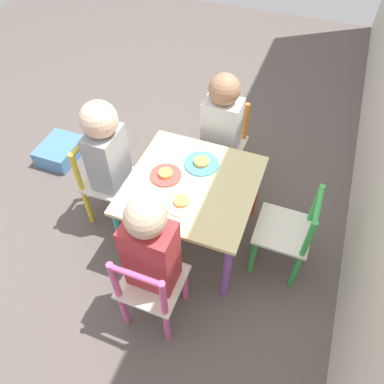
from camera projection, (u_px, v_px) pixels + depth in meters
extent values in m
plane|color=#5B514C|center=(192.00, 234.00, 2.10)|extent=(6.00, 6.00, 0.00)
cube|color=beige|center=(192.00, 185.00, 1.79)|extent=(0.61, 0.61, 0.02)
cylinder|color=#387AD1|center=(165.00, 165.00, 2.18)|extent=(0.04, 0.04, 0.41)
cylinder|color=teal|center=(121.00, 238.00, 1.85)|extent=(0.04, 0.04, 0.41)
cylinder|color=#DB3D38|center=(256.00, 189.00, 2.06)|extent=(0.04, 0.04, 0.41)
cylinder|color=#8E51BC|center=(227.00, 272.00, 1.72)|extent=(0.04, 0.04, 0.41)
cube|color=silver|center=(110.00, 180.00, 2.00)|extent=(0.26, 0.26, 0.02)
cylinder|color=yellow|center=(122.00, 217.00, 2.02)|extent=(0.03, 0.03, 0.27)
cylinder|color=yellow|center=(139.00, 189.00, 2.15)|extent=(0.03, 0.03, 0.27)
cylinder|color=yellow|center=(88.00, 206.00, 2.07)|extent=(0.03, 0.03, 0.27)
cylinder|color=yellow|center=(106.00, 180.00, 2.20)|extent=(0.03, 0.03, 0.27)
cylinder|color=yellow|center=(77.00, 173.00, 1.87)|extent=(0.03, 0.03, 0.26)
cylinder|color=yellow|center=(98.00, 146.00, 2.00)|extent=(0.03, 0.03, 0.26)
cylinder|color=yellow|center=(83.00, 143.00, 1.85)|extent=(0.21, 0.03, 0.02)
cube|color=silver|center=(153.00, 282.00, 1.61)|extent=(0.26, 0.26, 0.02)
cylinder|color=#E5599E|center=(185.00, 284.00, 1.76)|extent=(0.03, 0.03, 0.27)
cylinder|color=#E5599E|center=(144.00, 270.00, 1.81)|extent=(0.03, 0.03, 0.27)
cylinder|color=#E5599E|center=(167.00, 326.00, 1.63)|extent=(0.03, 0.03, 0.27)
cylinder|color=#E5599E|center=(124.00, 309.00, 1.68)|extent=(0.03, 0.03, 0.27)
cylinder|color=#E5599E|center=(164.00, 299.00, 1.43)|extent=(0.03, 0.03, 0.26)
cylinder|color=#E5599E|center=(115.00, 281.00, 1.48)|extent=(0.03, 0.03, 0.26)
cylinder|color=#E5599E|center=(135.00, 275.00, 1.37)|extent=(0.03, 0.21, 0.02)
cube|color=silver|center=(221.00, 146.00, 2.18)|extent=(0.26, 0.26, 0.02)
cylinder|color=orange|center=(197.00, 170.00, 2.25)|extent=(0.03, 0.03, 0.27)
cylinder|color=orange|center=(231.00, 179.00, 2.20)|extent=(0.03, 0.03, 0.27)
cylinder|color=orange|center=(209.00, 148.00, 2.38)|extent=(0.03, 0.03, 0.27)
cylinder|color=orange|center=(241.00, 156.00, 2.33)|extent=(0.03, 0.03, 0.27)
cylinder|color=orange|center=(211.00, 114.00, 2.18)|extent=(0.03, 0.03, 0.26)
cylinder|color=orange|center=(246.00, 123.00, 2.13)|extent=(0.03, 0.03, 0.26)
cylinder|color=orange|center=(230.00, 102.00, 2.07)|extent=(0.03, 0.21, 0.02)
cube|color=silver|center=(283.00, 230.00, 1.79)|extent=(0.26, 0.26, 0.02)
cylinder|color=green|center=(263.00, 225.00, 1.98)|extent=(0.03, 0.03, 0.27)
cylinder|color=green|center=(253.00, 257.00, 1.85)|extent=(0.03, 0.03, 0.27)
cylinder|color=green|center=(303.00, 236.00, 1.93)|extent=(0.03, 0.03, 0.27)
cylinder|color=green|center=(295.00, 270.00, 1.80)|extent=(0.03, 0.03, 0.27)
cylinder|color=green|center=(315.00, 204.00, 1.74)|extent=(0.03, 0.03, 0.26)
cylinder|color=green|center=(308.00, 240.00, 1.61)|extent=(0.03, 0.03, 0.26)
cylinder|color=green|center=(318.00, 205.00, 1.58)|extent=(0.21, 0.03, 0.02)
cylinder|color=#4C608E|center=(129.00, 209.00, 2.04)|extent=(0.07, 0.07, 0.28)
cylinder|color=#4C608E|center=(137.00, 196.00, 2.11)|extent=(0.07, 0.07, 0.28)
cube|color=#999EA8|center=(108.00, 158.00, 1.87)|extent=(0.20, 0.14, 0.33)
sphere|color=beige|center=(99.00, 120.00, 1.69)|extent=(0.18, 0.18, 0.18)
cylinder|color=#7A6B5B|center=(175.00, 277.00, 1.77)|extent=(0.07, 0.07, 0.28)
cylinder|color=#7A6B5B|center=(156.00, 270.00, 1.80)|extent=(0.07, 0.07, 0.28)
cube|color=#B23338|center=(151.00, 255.00, 1.48)|extent=(0.14, 0.20, 0.36)
sphere|color=#DBB293|center=(145.00, 217.00, 1.30)|extent=(0.16, 0.16, 0.16)
cylinder|color=#7A6B5B|center=(205.00, 173.00, 2.22)|extent=(0.07, 0.07, 0.28)
cylinder|color=#7A6B5B|center=(221.00, 178.00, 2.20)|extent=(0.07, 0.07, 0.28)
cube|color=silver|center=(222.00, 125.00, 2.05)|extent=(0.14, 0.20, 0.31)
sphere|color=#A37556|center=(224.00, 89.00, 1.87)|extent=(0.16, 0.16, 0.16)
cylinder|color=#E54C47|center=(166.00, 175.00, 1.81)|extent=(0.15, 0.15, 0.01)
cylinder|color=gold|center=(166.00, 173.00, 1.80)|extent=(0.07, 0.07, 0.02)
cylinder|color=white|center=(182.00, 203.00, 1.69)|extent=(0.16, 0.16, 0.01)
cylinder|color=gold|center=(181.00, 201.00, 1.68)|extent=(0.07, 0.07, 0.02)
cylinder|color=#4C9EE0|center=(202.00, 164.00, 1.86)|extent=(0.17, 0.17, 0.01)
cylinder|color=gold|center=(202.00, 162.00, 1.85)|extent=(0.08, 0.08, 0.02)
cube|color=#4C7FB7|center=(60.00, 151.00, 2.48)|extent=(0.28, 0.23, 0.11)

